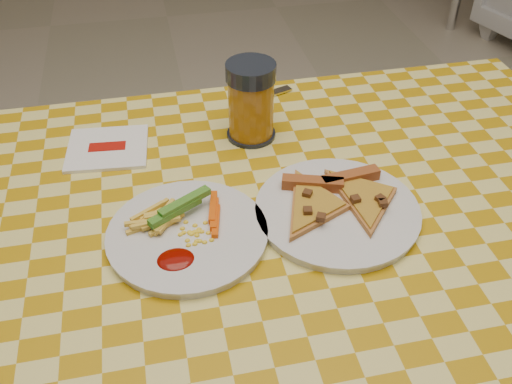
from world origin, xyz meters
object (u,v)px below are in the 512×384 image
(plate_left, at_px, (188,235))
(drink_glass, at_px, (251,102))
(table, at_px, (270,258))
(plate_right, at_px, (337,212))

(plate_left, xyz_separation_m, drink_glass, (0.15, 0.25, 0.07))
(table, height_order, plate_right, plate_right)
(table, relative_size, plate_right, 5.04)
(table, bearing_deg, drink_glass, 85.29)
(plate_left, distance_m, drink_glass, 0.30)
(table, xyz_separation_m, drink_glass, (0.02, 0.25, 0.15))
(plate_right, height_order, drink_glass, drink_glass)
(plate_left, distance_m, plate_right, 0.24)
(drink_glass, bearing_deg, table, -94.71)
(table, relative_size, plate_left, 5.38)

